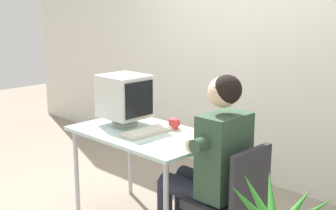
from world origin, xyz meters
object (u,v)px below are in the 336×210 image
office_chair (233,198)px  person_seated (210,161)px  crt_monitor (125,97)px  desk (145,141)px  desk_mug (174,124)px  keyboard (149,131)px

office_chair → person_seated: person_seated is taller
crt_monitor → office_chair: crt_monitor is taller
desk → office_chair: size_ratio=1.37×
office_chair → desk: bearing=-179.5°
person_seated → desk_mug: person_seated is taller
crt_monitor → person_seated: bearing=-1.7°
crt_monitor → keyboard: bearing=-5.6°
crt_monitor → desk_mug: 0.45m
keyboard → office_chair: size_ratio=0.52×
person_seated → desk: bearing=-179.4°
desk → person_seated: 0.63m
desk → crt_monitor: size_ratio=2.86×
desk_mug → person_seated: bearing=-21.3°
crt_monitor → person_seated: person_seated is taller
desk → crt_monitor: (-0.27, 0.03, 0.30)m
desk → keyboard: (0.04, 0.00, 0.08)m
desk → person_seated: person_seated is taller
office_chair → person_seated: 0.29m
office_chair → person_seated: bearing=180.0°
keyboard → office_chair: office_chair is taller
keyboard → office_chair: 0.84m
office_chair → desk_mug: office_chair is taller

